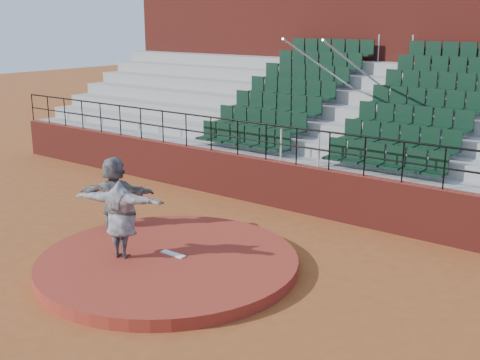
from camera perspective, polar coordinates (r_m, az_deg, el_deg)
name	(u,v)px	position (r m, az deg, el deg)	size (l,w,h in m)	color
ground	(169,268)	(12.99, -6.78, -8.27)	(90.00, 90.00, 0.00)	#944A21
pitchers_mound	(168,262)	(12.94, -6.80, -7.76)	(5.50, 5.50, 0.25)	maroon
pitching_rubber	(173,254)	(12.99, -6.36, -6.99)	(0.60, 0.15, 0.03)	white
boundary_wall	(295,188)	(16.50, 5.28, -0.72)	(24.00, 0.30, 1.30)	maroon
wall_railing	(297,138)	(16.18, 5.40, 3.98)	(24.04, 0.05, 1.03)	black
seating_deck	(358,139)	(19.43, 11.11, 3.87)	(24.00, 5.97, 4.63)	#999994
press_box_facade	(411,64)	(22.75, 15.92, 10.55)	(24.00, 3.00, 7.10)	maroon
pitcher	(121,219)	(12.79, -11.20, -3.65)	(2.05, 0.56, 1.66)	black
fielder	(115,196)	(14.76, -11.76, -1.53)	(1.83, 0.58, 1.97)	black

